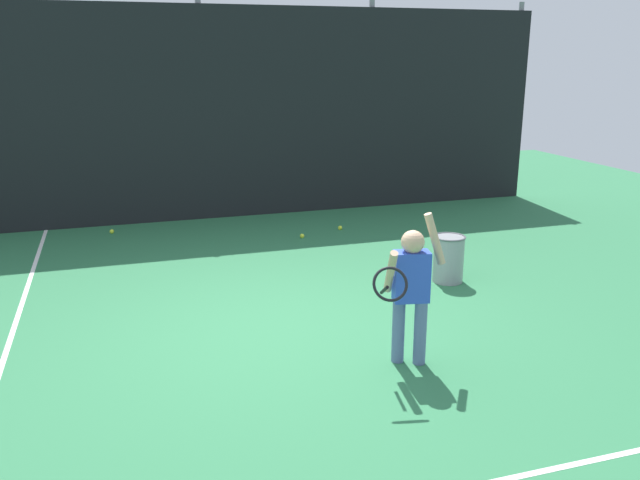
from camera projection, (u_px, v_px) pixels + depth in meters
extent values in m
plane|color=#2D7247|center=(278.00, 327.00, 6.53)|extent=(20.00, 20.00, 0.00)
cube|color=white|center=(17.00, 319.00, 6.72)|extent=(0.05, 9.00, 0.00)
cube|color=black|center=(204.00, 115.00, 10.42)|extent=(11.77, 0.08, 3.36)
cylinder|color=slate|center=(7.00, 115.00, 9.62)|extent=(0.09, 0.09, 3.51)
cylinder|color=slate|center=(203.00, 110.00, 10.46)|extent=(0.09, 0.09, 3.51)
cylinder|color=slate|center=(370.00, 106.00, 11.29)|extent=(0.09, 0.09, 3.51)
cylinder|color=slate|center=(514.00, 102.00, 12.13)|extent=(0.09, 0.09, 3.51)
cylinder|color=slate|center=(398.00, 331.00, 5.73)|extent=(0.11, 0.11, 0.58)
cylinder|color=slate|center=(420.00, 333.00, 5.69)|extent=(0.11, 0.11, 0.58)
cube|color=blue|center=(411.00, 276.00, 5.57)|extent=(0.33, 0.23, 0.44)
sphere|color=tan|center=(413.00, 242.00, 5.49)|extent=(0.20, 0.20, 0.20)
cylinder|color=tan|center=(435.00, 239.00, 5.52)|extent=(0.22, 0.11, 0.46)
cylinder|color=tan|center=(391.00, 272.00, 5.48)|extent=(0.12, 0.30, 0.43)
cylinder|color=black|center=(384.00, 290.00, 5.39)|extent=(0.08, 0.24, 0.15)
torus|color=black|center=(390.00, 284.00, 5.14)|extent=(0.31, 0.22, 0.26)
cylinder|color=gray|center=(448.00, 259.00, 7.78)|extent=(0.36, 0.36, 0.55)
torus|color=#595B60|center=(450.00, 237.00, 7.70)|extent=(0.38, 0.38, 0.02)
sphere|color=#CCE033|center=(112.00, 231.00, 9.92)|extent=(0.07, 0.07, 0.07)
sphere|color=#CCE033|center=(340.00, 228.00, 10.13)|extent=(0.07, 0.07, 0.07)
sphere|color=#CCE033|center=(302.00, 236.00, 9.68)|extent=(0.07, 0.07, 0.07)
sphere|color=#CCE033|center=(396.00, 260.00, 8.56)|extent=(0.07, 0.07, 0.07)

